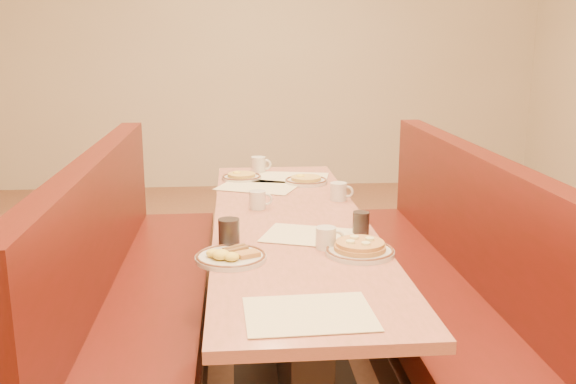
{
  "coord_description": "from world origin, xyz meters",
  "views": [
    {
      "loc": [
        -0.25,
        -2.83,
        1.57
      ],
      "look_at": [
        0.0,
        0.14,
        0.85
      ],
      "focal_mm": 40.0,
      "sensor_mm": 36.0,
      "label": 1
    }
  ],
  "objects": [
    {
      "name": "soda_tumbler_mid",
      "position": [
        0.28,
        -0.24,
        0.8
      ],
      "size": [
        0.07,
        0.07,
        0.1
      ],
      "color": "black",
      "rests_on": "diner_table"
    },
    {
      "name": "pancake_plate",
      "position": [
        0.23,
        -0.5,
        0.77
      ],
      "size": [
        0.27,
        0.27,
        0.06
      ],
      "rotation": [
        0.0,
        0.0,
        -0.09
      ],
      "color": "silver",
      "rests_on": "diner_table"
    },
    {
      "name": "coffee_mug_a",
      "position": [
        0.11,
        -0.42,
        0.8
      ],
      "size": [
        0.12,
        0.08,
        0.09
      ],
      "rotation": [
        0.0,
        0.0,
        -0.0
      ],
      "color": "silver",
      "rests_on": "diner_table"
    },
    {
      "name": "placemat_far_right",
      "position": [
        0.09,
        0.9,
        0.75
      ],
      "size": [
        0.48,
        0.4,
        0.0
      ],
      "primitive_type": "cube",
      "rotation": [
        0.0,
        0.0,
        -0.21
      ],
      "color": "beige",
      "rests_on": "diner_table"
    },
    {
      "name": "ground",
      "position": [
        0.0,
        0.0,
        0.0
      ],
      "size": [
        8.0,
        8.0,
        0.0
      ],
      "primitive_type": "plane",
      "color": "#9E6647",
      "rests_on": "ground"
    },
    {
      "name": "eggs_plate",
      "position": [
        -0.28,
        -0.53,
        0.77
      ],
      "size": [
        0.27,
        0.27,
        0.05
      ],
      "rotation": [
        0.0,
        0.0,
        0.41
      ],
      "color": "silver",
      "rests_on": "diner_table"
    },
    {
      "name": "placemat_near_left",
      "position": [
        -0.04,
        -1.04,
        0.75
      ],
      "size": [
        0.4,
        0.31,
        0.0
      ],
      "primitive_type": "cube",
      "rotation": [
        0.0,
        0.0,
        0.04
      ],
      "color": "beige",
      "rests_on": "diner_table"
    },
    {
      "name": "placemat_near_right",
      "position": [
        0.05,
        -0.25,
        0.75
      ],
      "size": [
        0.44,
        0.39,
        0.0
      ],
      "primitive_type": "cube",
      "rotation": [
        0.0,
        0.0,
        -0.34
      ],
      "color": "beige",
      "rests_on": "diner_table"
    },
    {
      "name": "soda_tumbler_near",
      "position": [
        -0.28,
        -0.37,
        0.81
      ],
      "size": [
        0.08,
        0.08,
        0.12
      ],
      "color": "black",
      "rests_on": "diner_table"
    },
    {
      "name": "coffee_mug_b",
      "position": [
        -0.14,
        0.22,
        0.8
      ],
      "size": [
        0.12,
        0.08,
        0.09
      ],
      "rotation": [
        0.0,
        0.0,
        0.05
      ],
      "color": "silver",
      "rests_on": "diner_table"
    },
    {
      "name": "diner_table",
      "position": [
        0.0,
        0.0,
        0.37
      ],
      "size": [
        0.7,
        2.5,
        0.75
      ],
      "color": "black",
      "rests_on": "ground"
    },
    {
      "name": "coffee_mug_c",
      "position": [
        0.28,
        0.35,
        0.8
      ],
      "size": [
        0.12,
        0.09,
        0.09
      ],
      "rotation": [
        0.0,
        0.0,
        -0.25
      ],
      "color": "silver",
      "rests_on": "diner_table"
    },
    {
      "name": "coffee_mug_d",
      "position": [
        -0.1,
        1.1,
        0.8
      ],
      "size": [
        0.13,
        0.09,
        0.1
      ],
      "rotation": [
        0.0,
        0.0,
        -0.1
      ],
      "color": "silver",
      "rests_on": "diner_table"
    },
    {
      "name": "booth_right",
      "position": [
        0.73,
        0.0,
        0.36
      ],
      "size": [
        0.55,
        2.5,
        1.05
      ],
      "color": "#4C3326",
      "rests_on": "ground"
    },
    {
      "name": "extra_plate_far",
      "position": [
        -0.21,
        0.9,
        0.77
      ],
      "size": [
        0.23,
        0.23,
        0.05
      ],
      "rotation": [
        0.0,
        0.0,
        -0.38
      ],
      "color": "silver",
      "rests_on": "diner_table"
    },
    {
      "name": "extra_plate_mid",
      "position": [
        0.16,
        0.77,
        0.77
      ],
      "size": [
        0.25,
        0.25,
        0.05
      ],
      "rotation": [
        0.0,
        0.0,
        -0.13
      ],
      "color": "silver",
      "rests_on": "diner_table"
    },
    {
      "name": "booth_left",
      "position": [
        -0.73,
        0.0,
        0.36
      ],
      "size": [
        0.55,
        2.5,
        1.05
      ],
      "color": "#4C3326",
      "rests_on": "ground"
    },
    {
      "name": "placemat_far_left",
      "position": [
        -0.12,
        0.69,
        0.75
      ],
      "size": [
        0.52,
        0.46,
        0.0
      ],
      "primitive_type": "cube",
      "rotation": [
        0.0,
        0.0,
        -0.41
      ],
      "color": "beige",
      "rests_on": "diner_table"
    }
  ]
}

